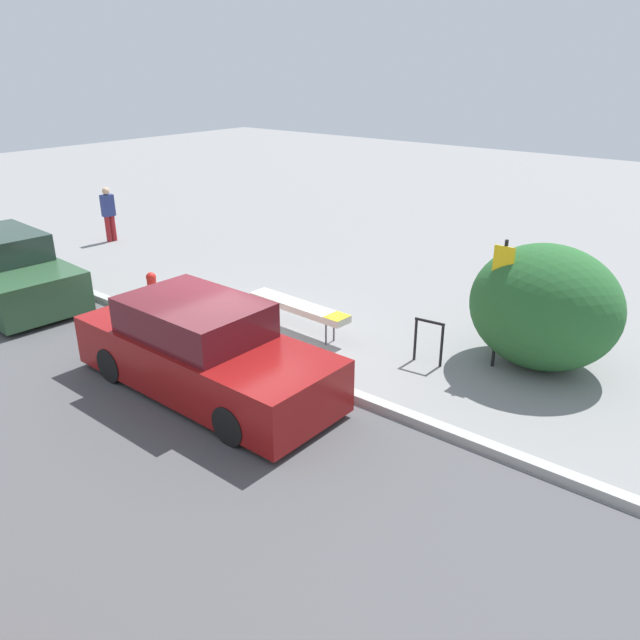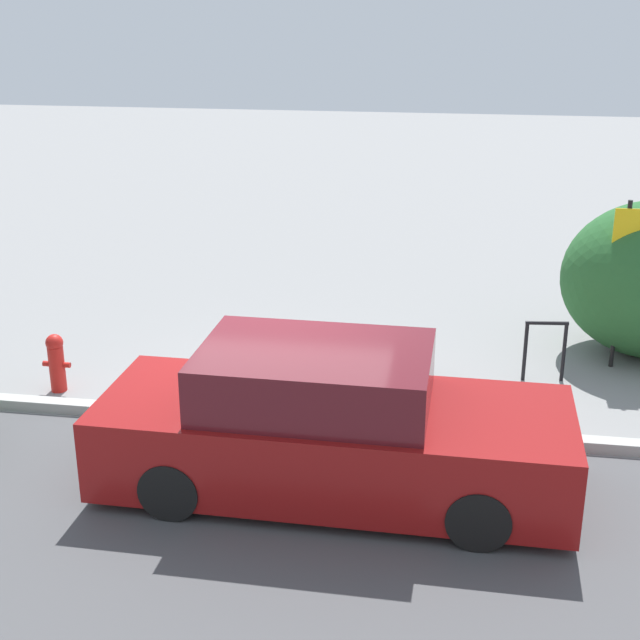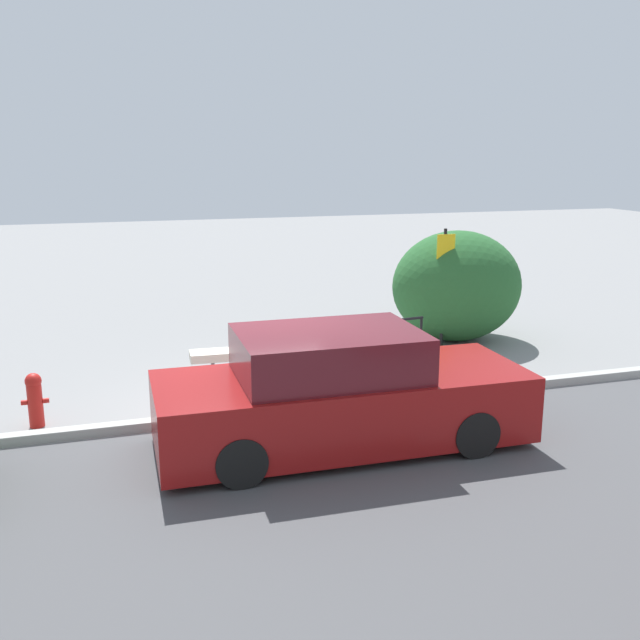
# 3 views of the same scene
# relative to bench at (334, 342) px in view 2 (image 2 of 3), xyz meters

# --- Properties ---
(ground_plane) EXTENTS (60.00, 60.00, 0.00)m
(ground_plane) POSITION_rel_bench_xyz_m (-0.45, -1.50, -0.52)
(ground_plane) COLOR gray
(curb) EXTENTS (60.00, 0.20, 0.13)m
(curb) POSITION_rel_bench_xyz_m (-0.45, -1.50, -0.45)
(curb) COLOR #A8A8A3
(curb) RESTS_ON ground_plane
(bench) EXTENTS (2.39, 0.54, 0.60)m
(bench) POSITION_rel_bench_xyz_m (0.00, 0.00, 0.00)
(bench) COLOR #515156
(bench) RESTS_ON ground_plane
(bike_rack) EXTENTS (0.55, 0.11, 0.83)m
(bike_rack) POSITION_rel_bench_xyz_m (2.71, 0.37, -0.02)
(bike_rack) COLOR black
(bike_rack) RESTS_ON ground_plane
(sign_post) EXTENTS (0.36, 0.08, 2.30)m
(sign_post) POSITION_rel_bench_xyz_m (3.67, 0.98, 0.87)
(sign_post) COLOR black
(sign_post) RESTS_ON ground_plane
(fire_hydrant) EXTENTS (0.36, 0.22, 0.77)m
(fire_hydrant) POSITION_rel_bench_xyz_m (-3.42, -0.94, -0.11)
(fire_hydrant) COLOR red
(fire_hydrant) RESTS_ON ground_plane
(parked_car_near) EXTENTS (4.73, 1.84, 1.53)m
(parked_car_near) POSITION_rel_bench_xyz_m (0.35, -2.77, 0.17)
(parked_car_near) COLOR black
(parked_car_near) RESTS_ON ground_plane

